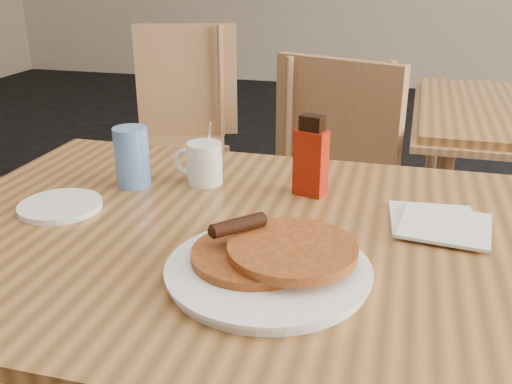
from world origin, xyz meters
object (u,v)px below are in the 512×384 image
Objects in this scene: main_table at (268,253)px; pancake_plate at (269,263)px; chair_main_far at (329,189)px; syrup_bottle at (311,159)px; chair_wall_extra at (180,120)px; blue_tumbler at (132,157)px; coffee_mug at (203,162)px.

pancake_plate reaches higher than main_table.
chair_main_far is 0.59m from syrup_bottle.
main_table is at bearing -80.33° from chair_wall_extra.
blue_tumbler is (-0.33, 0.16, 0.10)m from main_table.
pancake_plate is at bearing -67.50° from chair_main_far.
chair_main_far is 0.98× the size of chair_wall_extra.
coffee_mug is at bearing 20.02° from blue_tumbler.
main_table is 1.39× the size of chair_wall_extra.
syrup_bottle is (0.01, 0.34, 0.06)m from pancake_plate.
syrup_bottle is 0.38m from blue_tumbler.
pancake_plate is at bearing -59.80° from coffee_mug.
main_table is at bearing -70.09° from chair_main_far.
chair_main_far is at bearing -57.76° from chair_wall_extra.
chair_main_far reaches higher than coffee_mug.
chair_wall_extra is 1.36m from syrup_bottle.
syrup_bottle is at bearing -66.24° from chair_main_far.
main_table is 0.24m from syrup_bottle.
syrup_bottle is (0.74, -1.11, 0.26)m from chair_wall_extra.
coffee_mug is (-0.21, -0.52, 0.24)m from chair_main_far.
coffee_mug reaches higher than blue_tumbler.
chair_wall_extra is (-0.70, 1.32, -0.14)m from main_table.
coffee_mug reaches higher than main_table.
blue_tumbler reaches higher than main_table.
coffee_mug is 0.23m from syrup_bottle.
syrup_bottle is (0.04, 0.20, 0.12)m from main_table.
chair_wall_extra is at bearing 161.96° from chair_main_far.
chair_main_far reaches higher than pancake_plate.
blue_tumbler reaches higher than pancake_plate.
blue_tumbler is at bearing 141.53° from pancake_plate.
chair_wall_extra reaches higher than coffee_mug.
coffee_mug is 0.85× the size of syrup_bottle.
coffee_mug is at bearing -90.76° from chair_main_far.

